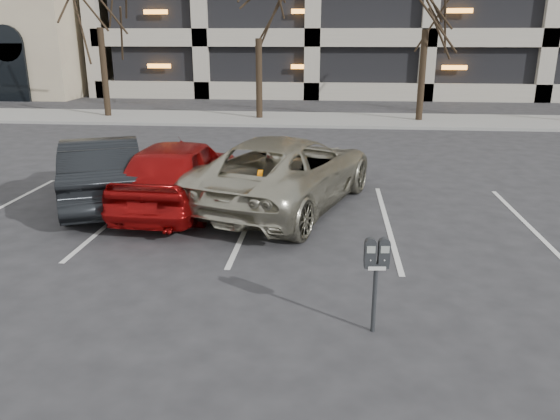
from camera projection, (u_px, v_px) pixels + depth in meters
ground at (314, 266)px, 8.99m from camera, size 140.00×140.00×0.00m
sidewalk at (327, 120)px, 24.14m from camera, size 80.00×4.00×0.12m
stall_lines at (250, 219)px, 11.30m from camera, size 16.90×5.20×0.00m
parking_meter at (376, 262)px, 6.72m from camera, size 0.33×0.16×1.25m
suv_silver at (285, 171)px, 11.98m from camera, size 4.27×6.15×1.57m
car_red at (180, 173)px, 11.85m from camera, size 2.05×4.66×1.56m
car_dark at (102, 170)px, 12.19m from camera, size 3.23×4.82×1.50m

